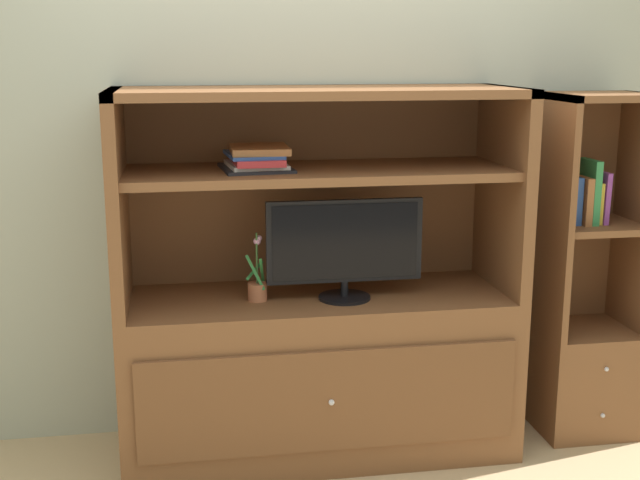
% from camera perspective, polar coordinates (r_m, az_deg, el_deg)
% --- Properties ---
extents(painted_rear_wall, '(6.00, 0.10, 2.80)m').
position_cam_1_polar(painted_rear_wall, '(3.76, -1.03, 8.07)').
color(painted_rear_wall, '#ADB29E').
rests_on(painted_rear_wall, ground_plane).
extents(media_console, '(1.66, 0.63, 1.56)m').
position_cam_1_polar(media_console, '(3.62, -0.15, -6.69)').
color(media_console, brown).
rests_on(media_console, ground_plane).
extents(tv_monitor, '(0.65, 0.22, 0.42)m').
position_cam_1_polar(tv_monitor, '(3.44, 1.70, -0.42)').
color(tv_monitor, black).
rests_on(tv_monitor, media_console).
extents(potted_plant, '(0.09, 0.09, 0.29)m').
position_cam_1_polar(potted_plant, '(3.47, -4.28, -3.16)').
color(potted_plant, '#B26642').
rests_on(potted_plant, media_console).
extents(magazine_stack, '(0.30, 0.34, 0.10)m').
position_cam_1_polar(magazine_stack, '(3.40, -4.32, 5.57)').
color(magazine_stack, black).
rests_on(magazine_stack, media_console).
extents(bookshelf_tall, '(0.44, 0.41, 1.53)m').
position_cam_1_polar(bookshelf_tall, '(4.00, 17.64, -5.20)').
color(bookshelf_tall, brown).
rests_on(bookshelf_tall, ground_plane).
extents(upright_book_row, '(0.20, 0.17, 0.28)m').
position_cam_1_polar(upright_book_row, '(3.83, 17.44, 2.84)').
color(upright_book_row, '#A56638').
rests_on(upright_book_row, bookshelf_tall).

